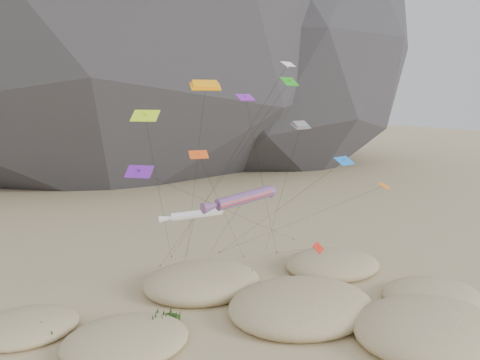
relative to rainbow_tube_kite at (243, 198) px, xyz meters
name	(u,v)px	position (x,y,z in m)	size (l,w,h in m)	color
ground	(296,342)	(1.92, -7.20, -11.81)	(500.00, 500.00, 0.00)	#CCB789
dunes	(274,320)	(1.42, -4.02, -11.07)	(49.98, 35.84, 3.82)	#CCB789
dune_grass	(262,320)	(0.28, -3.79, -10.97)	(40.23, 25.90, 1.55)	black
kite_stakes	(230,255)	(5.80, 16.39, -11.66)	(21.68, 6.69, 0.30)	#3F2D1E
rainbow_tube_kite	(243,198)	(0.00, 0.00, 0.00)	(8.49, 19.77, 12.76)	red
white_tube_kite	(193,215)	(-3.43, 4.81, -2.36)	(6.71, 10.33, 10.11)	white
orange_parafoil	(205,87)	(-2.05, 4.42, 10.59)	(3.76, 14.84, 23.16)	#FF990D
multi_parafoil	(300,127)	(8.75, 3.83, 6.44)	(5.38, 15.95, 18.93)	red
delta_kites	(254,144)	(3.25, 4.14, 4.75)	(30.24, 22.51, 25.56)	white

